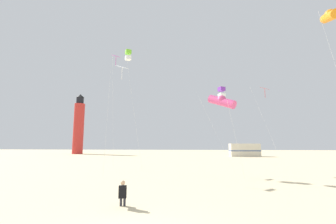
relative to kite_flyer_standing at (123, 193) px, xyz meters
name	(u,v)px	position (x,y,z in m)	size (l,w,h in m)	color
kite_flyer_standing	(123,193)	(0.00, 0.00, 0.00)	(0.41, 0.55, 1.16)	black
kite_diamond_scarlet	(265,92)	(12.67, 19.44, 8.79)	(3.03, 2.70, 10.04)	silver
kite_tube_rainbow	(222,101)	(5.68, 8.87, 5.66)	(2.81, 2.70, 6.98)	silver
kite_diamond_white	(121,71)	(-3.24, 9.60, 8.73)	(2.02, 2.32, 9.97)	silver
kite_box_lime	(128,55)	(-3.80, 13.89, 12.03)	(2.16, 2.16, 13.26)	silver
kite_box_violet	(222,93)	(6.44, 14.09, 7.57)	(3.34, 3.12, 8.77)	silver
kite_tube_orange	(330,16)	(13.60, 6.84, 11.66)	(2.00, 2.59, 12.98)	silver
kite_diamond_magenta	(116,61)	(-5.80, 15.57, 12.00)	(1.22, 1.22, 13.51)	silver
lighthouse_distant	(79,125)	(-27.85, 50.96, 7.22)	(2.80, 2.80, 16.80)	red
rv_van_cream	(245,150)	(15.07, 42.21, 0.78)	(6.60, 2.81, 2.80)	beige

